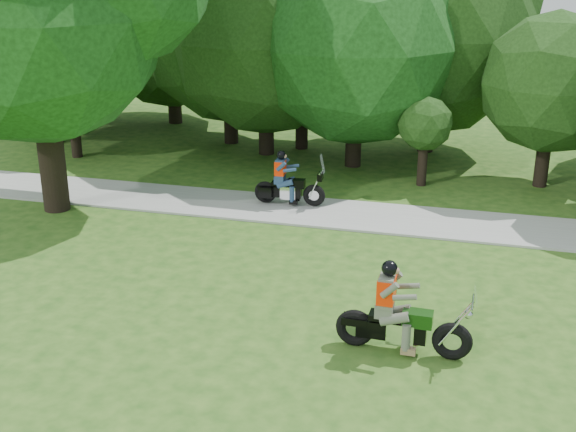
# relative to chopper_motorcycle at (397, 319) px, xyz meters

# --- Properties ---
(ground) EXTENTS (100.00, 100.00, 0.00)m
(ground) POSITION_rel_chopper_motorcycle_xyz_m (0.87, -1.52, -0.62)
(ground) COLOR #234E16
(ground) RESTS_ON ground
(walkway) EXTENTS (60.00, 2.20, 0.06)m
(walkway) POSITION_rel_chopper_motorcycle_xyz_m (0.87, 6.48, -0.59)
(walkway) COLOR #969691
(walkway) RESTS_ON ground
(tree_line) EXTENTS (39.24, 12.32, 7.81)m
(tree_line) POSITION_rel_chopper_motorcycle_xyz_m (0.36, 13.12, 3.10)
(tree_line) COLOR black
(tree_line) RESTS_ON ground
(chopper_motorcycle) EXTENTS (2.34, 0.62, 1.67)m
(chopper_motorcycle) POSITION_rel_chopper_motorcycle_xyz_m (0.00, 0.00, 0.00)
(chopper_motorcycle) COLOR black
(chopper_motorcycle) RESTS_ON ground
(touring_motorcycle) EXTENTS (1.95, 0.59, 1.49)m
(touring_motorcycle) POSITION_rel_chopper_motorcycle_xyz_m (-3.81, 6.80, -0.02)
(touring_motorcycle) COLOR black
(touring_motorcycle) RESTS_ON walkway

